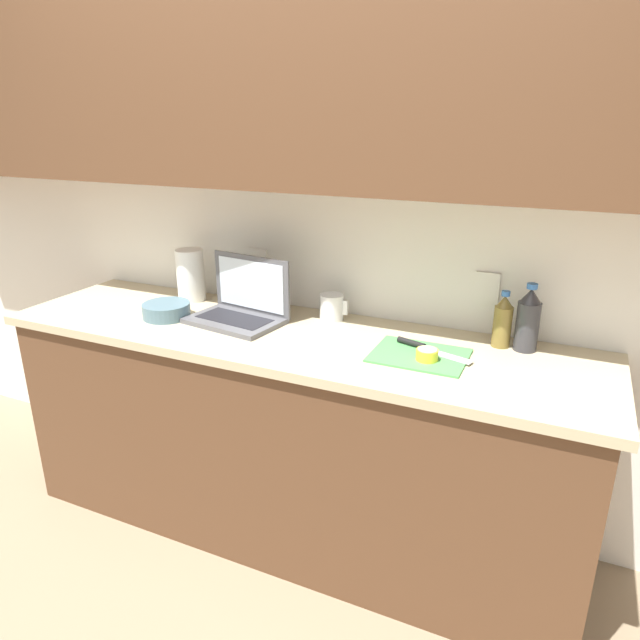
% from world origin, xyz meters
% --- Properties ---
extents(ground_plane, '(12.00, 12.00, 0.00)m').
position_xyz_m(ground_plane, '(0.00, 0.00, 0.00)').
color(ground_plane, '#847056').
rests_on(ground_plane, ground).
extents(wall_back, '(5.20, 0.38, 2.60)m').
position_xyz_m(wall_back, '(0.00, 0.24, 1.56)').
color(wall_back, white).
rests_on(wall_back, ground_plane).
extents(counter_unit, '(2.35, 0.63, 0.89)m').
position_xyz_m(counter_unit, '(-0.02, 0.00, 0.45)').
color(counter_unit, brown).
rests_on(counter_unit, ground_plane).
extents(laptop, '(0.40, 0.29, 0.25)m').
position_xyz_m(laptop, '(-0.24, 0.06, 0.95)').
color(laptop, '#515156').
rests_on(laptop, counter_unit).
extents(cutting_board, '(0.32, 0.25, 0.01)m').
position_xyz_m(cutting_board, '(0.51, -0.01, 0.90)').
color(cutting_board, '#4C9E51').
rests_on(cutting_board, counter_unit).
extents(knife, '(0.29, 0.11, 0.02)m').
position_xyz_m(knife, '(0.50, 0.04, 0.91)').
color(knife, silver).
rests_on(knife, cutting_board).
extents(lemon_half_cut, '(0.07, 0.07, 0.04)m').
position_xyz_m(lemon_half_cut, '(0.55, -0.04, 0.92)').
color(lemon_half_cut, yellow).
rests_on(lemon_half_cut, cutting_board).
extents(bottle_green_soda, '(0.07, 0.07, 0.21)m').
position_xyz_m(bottle_green_soda, '(0.75, 0.21, 0.99)').
color(bottle_green_soda, olive).
rests_on(bottle_green_soda, counter_unit).
extents(bottle_oil_tall, '(0.08, 0.08, 0.24)m').
position_xyz_m(bottle_oil_tall, '(0.84, 0.21, 1.00)').
color(bottle_oil_tall, '#333338').
rests_on(bottle_oil_tall, counter_unit).
extents(measuring_cup, '(0.12, 0.10, 0.10)m').
position_xyz_m(measuring_cup, '(0.09, 0.22, 0.94)').
color(measuring_cup, silver).
rests_on(measuring_cup, counter_unit).
extents(bowl_white, '(0.19, 0.19, 0.06)m').
position_xyz_m(bowl_white, '(-0.55, -0.04, 0.92)').
color(bowl_white, slate).
rests_on(bowl_white, counter_unit).
extents(paper_towel_roll, '(0.12, 0.12, 0.23)m').
position_xyz_m(paper_towel_roll, '(-0.60, 0.20, 1.01)').
color(paper_towel_roll, white).
rests_on(paper_towel_roll, counter_unit).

